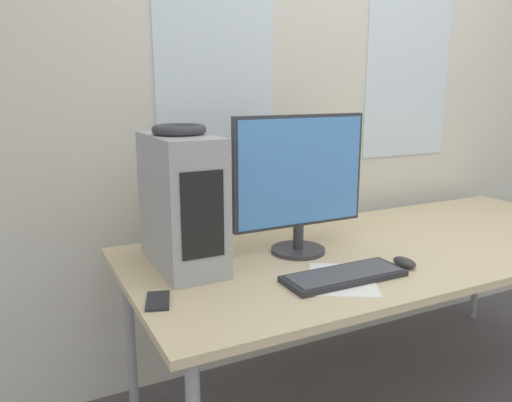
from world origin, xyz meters
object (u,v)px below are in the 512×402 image
headphones (179,130)px  cell_phone (158,301)px  keyboard (344,276)px  mouse (404,262)px  monitor_main (300,180)px  pc_tower (182,202)px

headphones → cell_phone: (-0.17, -0.27, -0.49)m
keyboard → mouse: (0.27, -0.00, 0.01)m
monitor_main → cell_phone: size_ratio=3.80×
keyboard → cell_phone: keyboard is taller
headphones → cell_phone: bearing=-122.3°
pc_tower → mouse: 0.83m
headphones → monitor_main: bearing=-7.9°
monitor_main → cell_phone: monitor_main is taller
pc_tower → headphones: 0.26m
mouse → cell_phone: mouse is taller
mouse → cell_phone: size_ratio=0.70×
monitor_main → mouse: size_ratio=5.43×
monitor_main → keyboard: (-0.01, -0.31, -0.28)m
headphones → keyboard: (0.44, -0.37, -0.48)m
keyboard → mouse: size_ratio=4.22×
cell_phone → headphones: bearing=75.6°
keyboard → cell_phone: 0.63m
headphones → monitor_main: 0.50m
headphones → monitor_main: size_ratio=0.34×
mouse → pc_tower: bearing=152.5°
pc_tower → mouse: pc_tower is taller
monitor_main → keyboard: size_ratio=1.29×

